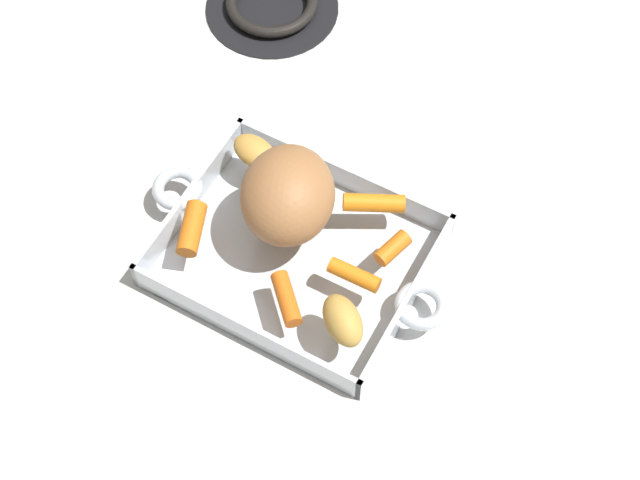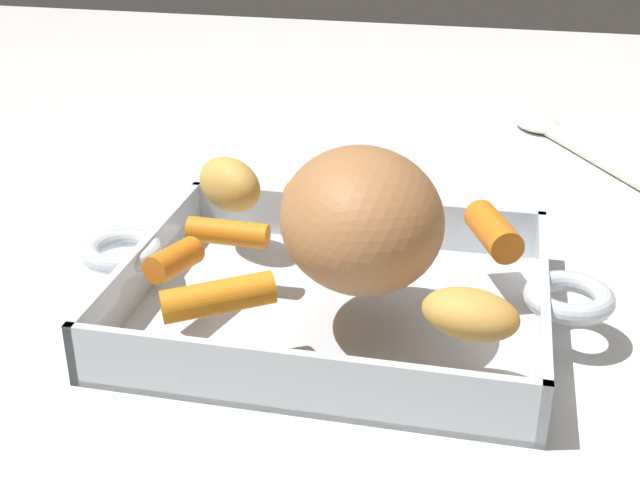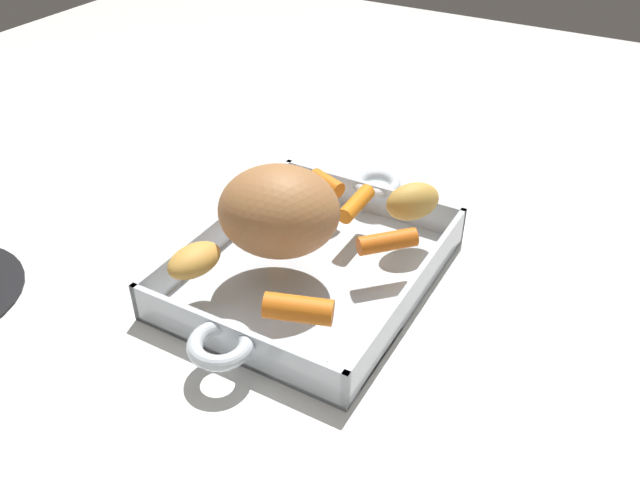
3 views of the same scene
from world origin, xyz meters
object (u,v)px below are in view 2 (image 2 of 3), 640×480
Objects in this scene: baby_carrot_northeast at (228,233)px; potato_near_roast at (230,185)px; baby_carrot_southeast at (218,297)px; potato_corner at (470,314)px; serving_spoon at (567,140)px; baby_carrot_northwest at (174,260)px; roasting_dish at (334,301)px; baby_carrot_short at (493,231)px; pork_roast at (361,219)px; baby_carrot_center_left at (315,204)px.

baby_carrot_northeast is 0.06m from potato_near_roast.
potato_corner reaches higher than baby_carrot_southeast.
potato_corner is 0.24m from potato_near_roast.
baby_carrot_northwest is at bearing 117.08° from serving_spoon.
potato_near_roast is at bearing 144.23° from roasting_dish.
roasting_dish is at bearing -155.62° from baby_carrot_short.
serving_spoon is at bearing 50.30° from potato_near_roast.
baby_carrot_short is 0.36m from serving_spoon.
pork_roast is 1.99× the size of baby_carrot_center_left.
roasting_dish is at bearing -7.80° from baby_carrot_northeast.
pork_roast is at bearing -61.52° from baby_carrot_center_left.
serving_spoon is at bearing 56.60° from baby_carrot_northeast.
baby_carrot_northeast is 0.95× the size of potato_near_roast.
baby_carrot_short reaches higher than roasting_dish.
baby_carrot_center_left is 1.04× the size of potato_corner.
baby_carrot_northeast is at bearing 154.03° from potato_corner.
baby_carrot_short is 1.00× the size of potato_near_roast.
baby_carrot_short is at bearing 40.74° from pork_roast.
potato_near_roast is (-0.02, 0.06, 0.01)m from baby_carrot_northeast.
potato_near_roast is at bearing 141.71° from pork_roast.
baby_carrot_short is (0.21, 0.09, 0.00)m from baby_carrot_northwest.
potato_near_roast is at bearing 143.14° from potato_corner.
roasting_dish is 8.94× the size of baby_carrot_northwest.
pork_roast is at bearing 129.49° from serving_spoon.
roasting_dish is 0.44m from serving_spoon.
serving_spoon is at bearing 78.64° from baby_carrot_short.
baby_carrot_southeast reaches higher than baby_carrot_center_left.
roasting_dish is 6.10× the size of baby_carrot_short.
pork_roast reaches higher than baby_carrot_center_left.
roasting_dish is 1.77× the size of serving_spoon.
potato_near_roast is (-0.19, 0.14, 0.01)m from potato_corner.
baby_carrot_short is at bearing 22.65° from baby_carrot_northwest.
potato_near_roast is at bearing 173.66° from baby_carrot_short.
potato_corner is 0.28× the size of serving_spoon.
baby_carrot_northwest is 0.72× the size of potato_corner.
baby_carrot_center_left is at bearing 117.31° from serving_spoon.
serving_spoon is (0.18, 0.40, -0.00)m from roasting_dish.
pork_roast is 0.11m from baby_carrot_short.
baby_carrot_northeast is at bearing -168.81° from baby_carrot_short.
baby_carrot_northeast is (-0.10, 0.04, -0.04)m from pork_roast.
baby_carrot_northwest is 0.06m from baby_carrot_southeast.
baby_carrot_short is (0.11, 0.05, 0.04)m from roasting_dish.
potato_corner is (0.18, -0.09, 0.01)m from baby_carrot_northeast.
baby_carrot_short is 0.29× the size of serving_spoon.
baby_carrot_northeast is at bearing 161.08° from pork_roast.
baby_carrot_southeast is 0.54m from serving_spoon.
baby_carrot_short is at bearing -10.12° from baby_carrot_center_left.
potato_near_roast is at bearing 104.96° from baby_carrot_southeast.
pork_roast is at bearing 145.56° from potato_corner.
baby_carrot_center_left is at bearing 118.48° from pork_roast.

